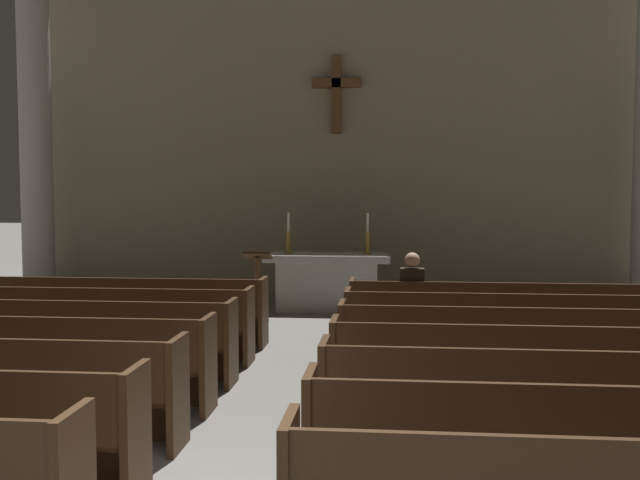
{
  "coord_description": "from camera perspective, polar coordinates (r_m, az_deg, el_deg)",
  "views": [
    {
      "loc": [
        1.17,
        -4.0,
        2.19
      ],
      "look_at": [
        0.0,
        7.87,
        1.35
      ],
      "focal_mm": 42.56,
      "sensor_mm": 36.0,
      "label": 1
    }
  ],
  "objects": [
    {
      "name": "column_left_fourth",
      "position": [
        15.64,
        -20.6,
        7.38
      ],
      "size": [
        0.91,
        0.91,
        6.52
      ],
      "color": "#ADA89E",
      "rests_on": "ground"
    },
    {
      "name": "candlestick_left",
      "position": [
        13.43,
        -2.39,
        -0.02
      ],
      "size": [
        0.16,
        0.16,
        0.72
      ],
      "color": "#B79338",
      "rests_on": "altar"
    },
    {
      "name": "pew_left_row_6",
      "position": [
        10.0,
        -16.89,
        -6.0
      ],
      "size": [
        4.1,
        0.5,
        0.95
      ],
      "color": "#422B19",
      "rests_on": "ground"
    },
    {
      "name": "apse_with_cross",
      "position": [
        15.56,
        1.31,
        9.44
      ],
      "size": [
        12.36,
        0.43,
        7.32
      ],
      "color": "gray",
      "rests_on": "ground"
    },
    {
      "name": "lone_worshipper",
      "position": [
        10.27,
        6.92,
        -4.38
      ],
      "size": [
        0.32,
        0.43,
        1.32
      ],
      "color": "#26262B",
      "rests_on": "ground"
    },
    {
      "name": "pew_left_row_4",
      "position": [
        8.18,
        -22.45,
        -8.36
      ],
      "size": [
        4.1,
        0.5,
        0.95
      ],
      "color": "#422B19",
      "rests_on": "ground"
    },
    {
      "name": "pew_left_row_5",
      "position": [
        9.08,
        -19.38,
        -7.07
      ],
      "size": [
        4.1,
        0.5,
        0.95
      ],
      "color": "#422B19",
      "rests_on": "ground"
    },
    {
      "name": "lectern",
      "position": [
        12.38,
        -4.71,
        -3.61
      ],
      "size": [
        0.44,
        0.36,
        1.15
      ],
      "color": "#422B19",
      "rests_on": "ground"
    },
    {
      "name": "candlestick_right",
      "position": [
        13.31,
        3.59,
        -0.06
      ],
      "size": [
        0.16,
        0.16,
        0.72
      ],
      "color": "#B79338",
      "rests_on": "altar"
    },
    {
      "name": "pew_right_row_3",
      "position": [
        6.42,
        18.96,
        -11.65
      ],
      "size": [
        4.1,
        0.5,
        0.95
      ],
      "color": "#422B19",
      "rests_on": "ground"
    },
    {
      "name": "pew_right_row_4",
      "position": [
        7.39,
        17.1,
        -9.54
      ],
      "size": [
        4.1,
        0.5,
        0.95
      ],
      "color": "#422B19",
      "rests_on": "ground"
    },
    {
      "name": "altar",
      "position": [
        13.42,
        0.59,
        -3.06
      ],
      "size": [
        2.2,
        0.9,
        1.01
      ],
      "color": "#A8A399",
      "rests_on": "ground"
    },
    {
      "name": "pew_left_row_7",
      "position": [
        10.94,
        -14.83,
        -5.11
      ],
      "size": [
        4.1,
        0.5,
        0.95
      ],
      "color": "#422B19",
      "rests_on": "ground"
    },
    {
      "name": "pew_right_row_6",
      "position": [
        9.37,
        14.6,
        -6.64
      ],
      "size": [
        4.1,
        0.5,
        0.95
      ],
      "color": "#422B19",
      "rests_on": "ground"
    },
    {
      "name": "pew_right_row_7",
      "position": [
        10.37,
        13.72,
        -5.6
      ],
      "size": [
        4.1,
        0.5,
        0.95
      ],
      "color": "#422B19",
      "rests_on": "ground"
    },
    {
      "name": "pew_right_row_2",
      "position": [
        5.47,
        21.5,
        -14.48
      ],
      "size": [
        4.1,
        0.5,
        0.95
      ],
      "color": "#422B19",
      "rests_on": "ground"
    },
    {
      "name": "pew_right_row_5",
      "position": [
        8.38,
        15.7,
        -7.92
      ],
      "size": [
        4.1,
        0.5,
        0.95
      ],
      "color": "#422B19",
      "rests_on": "ground"
    }
  ]
}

